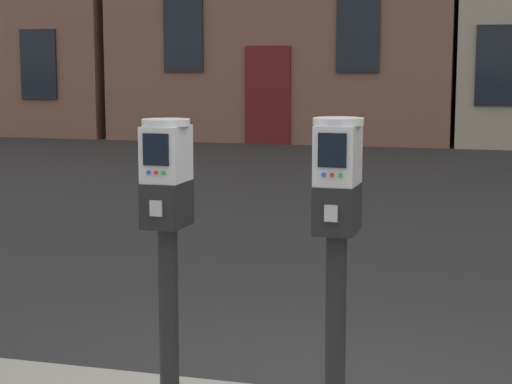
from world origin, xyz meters
name	(u,v)px	position (x,y,z in m)	size (l,w,h in m)	color
parking_meter_near_kerb	(167,213)	(-0.65, -0.26, 1.08)	(0.22, 0.25, 1.37)	black
parking_meter_twin_adjacent	(337,219)	(0.13, -0.26, 1.10)	(0.22, 0.25, 1.39)	black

